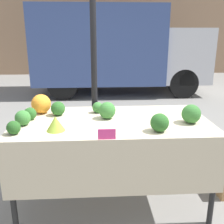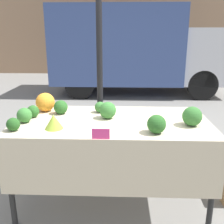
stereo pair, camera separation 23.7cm
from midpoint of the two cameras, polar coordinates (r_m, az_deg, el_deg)
name	(u,v)px [view 1 (the left image)]	position (r m, az deg, el deg)	size (l,w,h in m)	color
ground_plane	(112,199)	(2.92, -2.45, -18.45)	(40.00, 40.00, 0.00)	gray
tent_pole	(94,73)	(3.08, -6.16, 8.49)	(0.07, 0.07, 2.50)	black
parked_truck	(115,48)	(7.69, -0.27, 13.80)	(4.77, 2.07, 2.39)	#384C84
market_table	(112,133)	(2.49, -2.64, -4.56)	(1.86, 0.98, 0.88)	beige
orange_cauliflower	(41,104)	(2.84, -17.52, 1.66)	(0.20, 0.20, 0.20)	orange
romanesco_head	(56,124)	(2.30, -15.11, -2.50)	(0.16, 0.16, 0.13)	#93B238
broccoli_head_0	(30,114)	(2.67, -19.87, -0.37)	(0.12, 0.12, 0.12)	#285B23
broccoli_head_1	(107,110)	(2.54, -3.72, 0.32)	(0.16, 0.16, 0.16)	#387533
broccoli_head_2	(160,123)	(2.22, 7.34, -2.36)	(0.16, 0.16, 0.16)	#285B23
broccoli_head_3	(98,107)	(2.74, -5.61, 0.95)	(0.11, 0.11, 0.11)	#387533
broccoli_head_4	(14,128)	(2.34, -23.41, -3.19)	(0.11, 0.11, 0.11)	#23511E
broccoli_head_5	(58,109)	(2.72, -14.14, 0.70)	(0.14, 0.14, 0.14)	#285B23
broccoli_head_6	(191,114)	(2.48, 14.28, -0.45)	(0.18, 0.18, 0.18)	#336B2D
broccoli_head_7	(23,118)	(2.53, -21.44, -1.25)	(0.14, 0.14, 0.14)	#387533
price_sign	(107,134)	(2.06, -4.46, -4.90)	(0.14, 0.01, 0.09)	#E53D84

